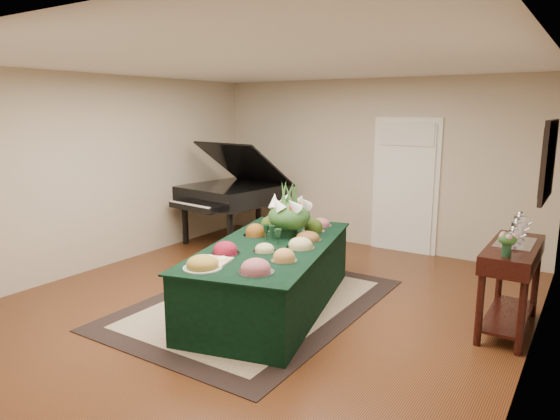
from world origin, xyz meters
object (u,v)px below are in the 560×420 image
Objects in this scene: grand_piano at (232,193)px; mahogany_sideboard at (512,265)px; floral_centerpiece at (289,211)px; buffet_table at (271,276)px.

mahogany_sideboard is (4.49, -1.20, -0.16)m from grand_piano.
floral_centerpiece is at bearing -170.65° from mahogany_sideboard.
floral_centerpiece is at bearing 93.90° from buffet_table.
mahogany_sideboard is at bearing -14.90° from grand_piano.
buffet_table is at bearing -86.10° from floral_centerpiece.
grand_piano is 4.65m from mahogany_sideboard.
grand_piano reaches higher than floral_centerpiece.
grand_piano is (-2.14, 2.01, 0.48)m from buffet_table.
grand_piano reaches higher than buffet_table.
grand_piano is (-2.11, 1.59, -0.20)m from floral_centerpiece.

